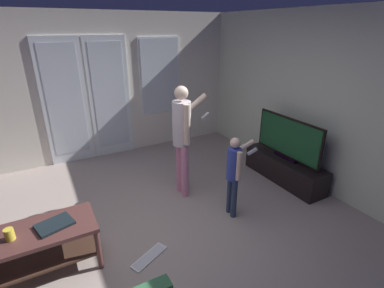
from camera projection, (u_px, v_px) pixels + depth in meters
ground_plane at (148, 243)px, 3.27m from camera, size 5.52×5.52×0.02m
wall_back_with_doors at (91, 90)px, 5.01m from camera, size 5.52×0.09×2.57m
wall_right_plain at (328, 105)px, 3.99m from camera, size 0.06×5.52×2.54m
coffee_table at (46, 240)px, 2.78m from camera, size 0.95×0.53×0.50m
tv_stand at (284, 169)px, 4.53m from camera, size 0.40×1.40×0.38m
flat_screen_tv at (288, 138)px, 4.33m from camera, size 0.08×1.22×0.65m
person_adult at (183, 132)px, 3.89m from camera, size 0.65×0.43×1.58m
person_child at (234, 170)px, 3.52m from camera, size 0.50×0.29×1.07m
loose_keyboard at (149, 257)px, 3.05m from camera, size 0.45×0.31×0.02m
laptop_closed at (55, 224)px, 2.77m from camera, size 0.38×0.32×0.03m
cup_near_edge at (9, 234)px, 2.57m from camera, size 0.08×0.08×0.11m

